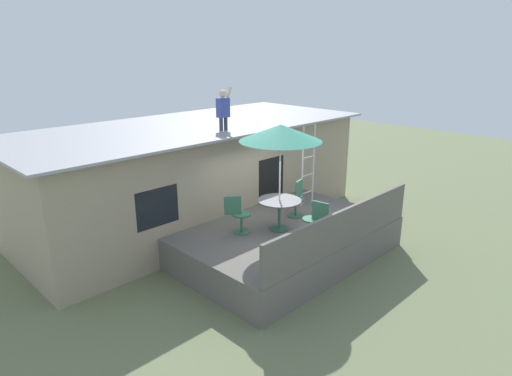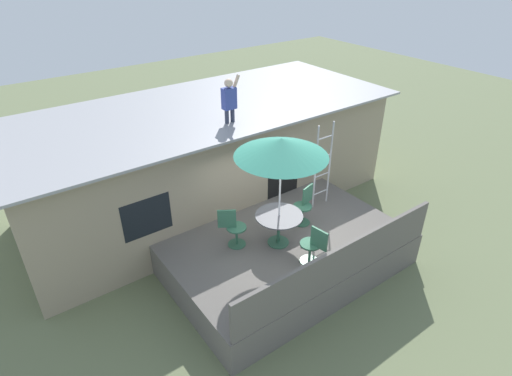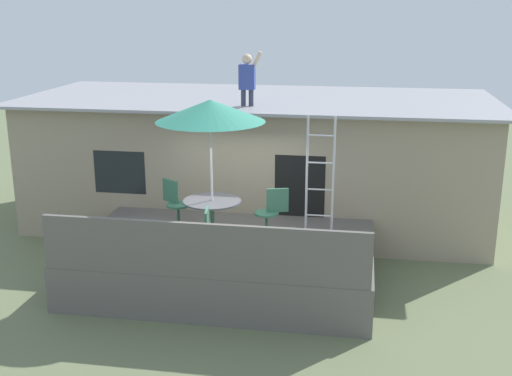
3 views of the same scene
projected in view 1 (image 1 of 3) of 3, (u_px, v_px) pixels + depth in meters
The scene contains 11 objects.
ground_plane at pixel (285, 256), 11.08m from camera, with size 40.00×40.00×0.00m, color #66704C.
house at pixel (195, 173), 13.06m from camera, with size 10.50×4.50×2.90m.
deck at pixel (286, 241), 10.96m from camera, with size 5.27×3.43×0.80m, color #605B56.
deck_railing at pixel (344, 228), 9.58m from camera, with size 5.17×0.08×0.90m, color #605B56.
patio_table at pixel (279, 206), 10.51m from camera, with size 1.04×1.04×0.74m.
patio_umbrella at pixel (281, 133), 9.97m from camera, with size 1.90×1.90×2.54m.
step_ladder at pixel (308, 166), 12.04m from camera, with size 0.52×0.04×2.20m.
person_figure at pixel (223, 107), 11.54m from camera, with size 0.47×0.20×1.11m.
patio_chair_left at pixel (238, 215), 10.34m from camera, with size 0.57×0.45×0.92m.
patio_chair_right at pixel (297, 199), 11.43m from camera, with size 0.61×0.44×0.92m.
patio_chair_near at pixel (315, 220), 10.01m from camera, with size 0.44×0.62×0.92m.
Camera 1 is at (-7.62, -6.57, 5.00)m, focal length 31.05 mm.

